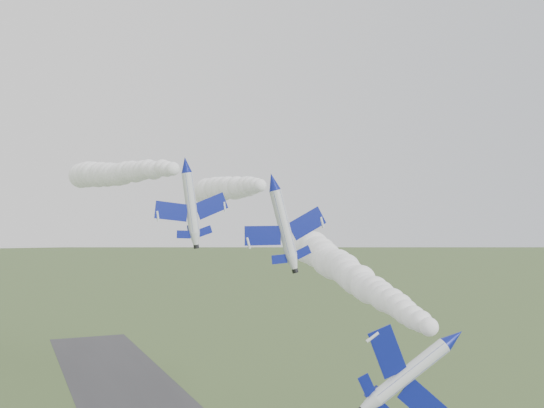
{
  "coord_description": "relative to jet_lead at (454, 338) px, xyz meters",
  "views": [
    {
      "loc": [
        -26.01,
        -52.32,
        37.83
      ],
      "look_at": [
        3.68,
        14.86,
        40.3
      ],
      "focal_mm": 40.0,
      "sensor_mm": 36.0,
      "label": 1
    }
  ],
  "objects": [
    {
      "name": "smoke_trail_jet_pair_left",
      "position": [
        -18.57,
        61.73,
        18.43
      ],
      "size": [
        10.59,
        58.93,
        5.11
      ],
      "primitive_type": null,
      "rotation": [
        0.0,
        0.0,
        0.09
      ],
      "color": "silver"
    },
    {
      "name": "smoke_trail_jet_pair_right",
      "position": [
        0.54,
        60.37,
        16.16
      ],
      "size": [
        11.77,
        56.98,
        5.29
      ],
      "primitive_type": null,
      "rotation": [
        0.0,
        0.0,
        -0.11
      ],
      "color": "silver"
    },
    {
      "name": "jet_pair_right",
      "position": [
        -4.17,
        29.08,
        15.3
      ],
      "size": [
        10.85,
        13.31,
        4.02
      ],
      "rotation": [
        0.0,
        -0.26,
        -0.11
      ],
      "color": "silver"
    },
    {
      "name": "smoke_trail_jet_lead",
      "position": [
        9.45,
        33.74,
        2.96
      ],
      "size": [
        22.29,
        65.19,
        5.94
      ],
      "primitive_type": null,
      "rotation": [
        0.0,
        0.0,
        -0.25
      ],
      "color": "silver"
    },
    {
      "name": "jet_lead",
      "position": [
        0.0,
        0.0,
        0.0
      ],
      "size": [
        5.9,
        11.44,
        7.84
      ],
      "rotation": [
        0.0,
        0.96,
        -0.25
      ],
      "color": "silver"
    },
    {
      "name": "jet_pair_left",
      "position": [
        -15.4,
        30.05,
        17.11
      ],
      "size": [
        9.44,
        11.36,
        2.95
      ],
      "rotation": [
        0.0,
        -0.14,
        0.09
      ],
      "color": "silver"
    }
  ]
}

